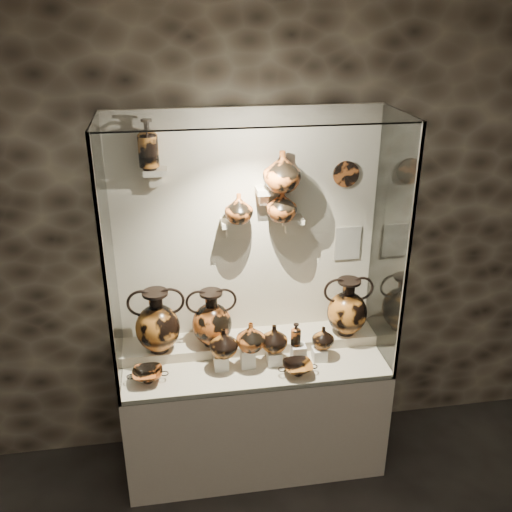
{
  "coord_description": "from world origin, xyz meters",
  "views": [
    {
      "loc": [
        -0.48,
        -0.88,
        2.96
      ],
      "look_at": [
        0.02,
        2.23,
        1.55
      ],
      "focal_mm": 40.0,
      "sensor_mm": 36.0,
      "label": 1
    }
  ],
  "objects_px": {
    "jug_a": "(224,342)",
    "jug_e": "(323,337)",
    "ovoid_vase_b": "(282,171)",
    "kylix_left": "(148,375)",
    "kylix_right": "(298,368)",
    "lekythos_tall": "(148,142)",
    "lekythos_small": "(296,333)",
    "ovoid_vase_c": "(282,205)",
    "amphora_left": "(157,321)",
    "ovoid_vase_a": "(239,208)",
    "amphora_mid": "(212,318)",
    "jug_c": "(274,338)",
    "amphora_right": "(347,306)",
    "jug_b": "(251,336)"
  },
  "relations": [
    {
      "from": "jug_a",
      "to": "jug_e",
      "type": "relative_size",
      "value": 1.26
    },
    {
      "from": "ovoid_vase_b",
      "to": "kylix_left",
      "type": "bearing_deg",
      "value": -160.09
    },
    {
      "from": "kylix_right",
      "to": "lekythos_tall",
      "type": "xyz_separation_m",
      "value": [
        -0.82,
        0.41,
        1.35
      ]
    },
    {
      "from": "jug_a",
      "to": "jug_e",
      "type": "height_order",
      "value": "jug_a"
    },
    {
      "from": "lekythos_small",
      "to": "lekythos_tall",
      "type": "bearing_deg",
      "value": 138.76
    },
    {
      "from": "ovoid_vase_b",
      "to": "ovoid_vase_c",
      "type": "bearing_deg",
      "value": 75.21
    },
    {
      "from": "amphora_left",
      "to": "jug_a",
      "type": "bearing_deg",
      "value": -3.94
    },
    {
      "from": "ovoid_vase_a",
      "to": "amphora_mid",
      "type": "bearing_deg",
      "value": -141.93
    },
    {
      "from": "jug_c",
      "to": "kylix_right",
      "type": "height_order",
      "value": "jug_c"
    },
    {
      "from": "kylix_right",
      "to": "ovoid_vase_b",
      "type": "height_order",
      "value": "ovoid_vase_b"
    },
    {
      "from": "jug_c",
      "to": "amphora_right",
      "type": "bearing_deg",
      "value": 39.52
    },
    {
      "from": "amphora_right",
      "to": "jug_e",
      "type": "xyz_separation_m",
      "value": [
        -0.21,
        -0.16,
        -0.12
      ]
    },
    {
      "from": "jug_c",
      "to": "lekythos_small",
      "type": "relative_size",
      "value": 1.02
    },
    {
      "from": "jug_b",
      "to": "ovoid_vase_c",
      "type": "distance_m",
      "value": 0.84
    },
    {
      "from": "jug_e",
      "to": "ovoid_vase_a",
      "type": "xyz_separation_m",
      "value": [
        -0.51,
        0.24,
        0.82
      ]
    },
    {
      "from": "amphora_left",
      "to": "jug_e",
      "type": "bearing_deg",
      "value": 11.54
    },
    {
      "from": "lekythos_tall",
      "to": "amphora_mid",
      "type": "bearing_deg",
      "value": -14.16
    },
    {
      "from": "amphora_right",
      "to": "ovoid_vase_c",
      "type": "xyz_separation_m",
      "value": [
        -0.45,
        0.07,
        0.71
      ]
    },
    {
      "from": "amphora_mid",
      "to": "ovoid_vase_b",
      "type": "height_order",
      "value": "ovoid_vase_b"
    },
    {
      "from": "lekythos_small",
      "to": "ovoid_vase_c",
      "type": "bearing_deg",
      "value": 80.06
    },
    {
      "from": "kylix_left",
      "to": "ovoid_vase_b",
      "type": "bearing_deg",
      "value": 29.81
    },
    {
      "from": "amphora_left",
      "to": "lekythos_tall",
      "type": "height_order",
      "value": "lekythos_tall"
    },
    {
      "from": "ovoid_vase_a",
      "to": "ovoid_vase_c",
      "type": "distance_m",
      "value": 0.27
    },
    {
      "from": "jug_a",
      "to": "ovoid_vase_c",
      "type": "height_order",
      "value": "ovoid_vase_c"
    },
    {
      "from": "amphora_mid",
      "to": "kylix_left",
      "type": "height_order",
      "value": "amphora_mid"
    },
    {
      "from": "jug_e",
      "to": "ovoid_vase_b",
      "type": "xyz_separation_m",
      "value": [
        -0.25,
        0.21,
        1.05
      ]
    },
    {
      "from": "amphora_mid",
      "to": "lekythos_tall",
      "type": "distance_m",
      "value": 1.18
    },
    {
      "from": "amphora_mid",
      "to": "lekythos_small",
      "type": "relative_size",
      "value": 2.19
    },
    {
      "from": "kylix_right",
      "to": "ovoid_vase_b",
      "type": "xyz_separation_m",
      "value": [
        -0.05,
        0.36,
        1.16
      ]
    },
    {
      "from": "amphora_mid",
      "to": "jug_a",
      "type": "distance_m",
      "value": 0.21
    },
    {
      "from": "kylix_right",
      "to": "ovoid_vase_a",
      "type": "height_order",
      "value": "ovoid_vase_a"
    },
    {
      "from": "amphora_right",
      "to": "jug_b",
      "type": "xyz_separation_m",
      "value": [
        -0.68,
        -0.19,
        -0.05
      ]
    },
    {
      "from": "amphora_left",
      "to": "jug_b",
      "type": "relative_size",
      "value": 2.24
    },
    {
      "from": "jug_b",
      "to": "ovoid_vase_b",
      "type": "distance_m",
      "value": 1.04
    },
    {
      "from": "jug_c",
      "to": "amphora_mid",
      "type": "bearing_deg",
      "value": 178.2
    },
    {
      "from": "lekythos_small",
      "to": "kylix_right",
      "type": "distance_m",
      "value": 0.22
    },
    {
      "from": "amphora_right",
      "to": "amphora_mid",
      "type": "bearing_deg",
      "value": -171.27
    },
    {
      "from": "jug_c",
      "to": "kylix_right",
      "type": "bearing_deg",
      "value": -29.2
    },
    {
      "from": "jug_e",
      "to": "kylix_left",
      "type": "relative_size",
      "value": 0.62
    },
    {
      "from": "amphora_left",
      "to": "ovoid_vase_c",
      "type": "relative_size",
      "value": 2.15
    },
    {
      "from": "ovoid_vase_c",
      "to": "lekythos_small",
      "type": "bearing_deg",
      "value": -70.61
    },
    {
      "from": "jug_b",
      "to": "amphora_mid",
      "type": "bearing_deg",
      "value": 140.01
    },
    {
      "from": "jug_e",
      "to": "ovoid_vase_c",
      "type": "height_order",
      "value": "ovoid_vase_c"
    },
    {
      "from": "amphora_mid",
      "to": "kylix_left",
      "type": "relative_size",
      "value": 1.61
    },
    {
      "from": "jug_e",
      "to": "ovoid_vase_a",
      "type": "relative_size",
      "value": 0.81
    },
    {
      "from": "jug_e",
      "to": "kylix_right",
      "type": "relative_size",
      "value": 0.63
    },
    {
      "from": "jug_a",
      "to": "ovoid_vase_c",
      "type": "relative_size",
      "value": 0.95
    },
    {
      "from": "amphora_left",
      "to": "jug_e",
      "type": "relative_size",
      "value": 2.86
    },
    {
      "from": "lekythos_small",
      "to": "kylix_right",
      "type": "xyz_separation_m",
      "value": [
        -0.02,
        -0.14,
        -0.16
      ]
    },
    {
      "from": "lekythos_tall",
      "to": "lekythos_small",
      "type": "bearing_deg",
      "value": -16.25
    }
  ]
}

